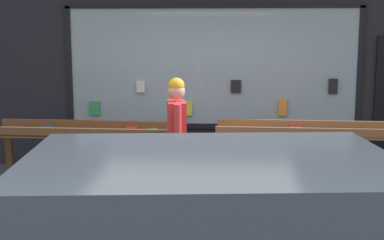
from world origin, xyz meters
name	(u,v)px	position (x,y,z in m)	size (l,w,h in m)	color
ground_plane	(194,216)	(0.00, 0.00, 0.00)	(40.00, 40.00, 0.00)	#38383A
shopfront_facade	(206,56)	(0.05, 2.39, 1.79)	(7.86, 0.29, 3.62)	black
display_table_left	(85,137)	(-1.55, 0.96, 0.75)	(2.63, 0.78, 0.92)	brown
display_table_right	(315,138)	(1.55, 0.96, 0.77)	(2.63, 0.75, 0.96)	brown
person_browsing	(177,133)	(-0.23, 0.33, 0.94)	(0.28, 0.64, 1.62)	#2D334C
small_dog	(149,187)	(-0.54, 0.07, 0.32)	(0.28, 0.56, 0.46)	white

